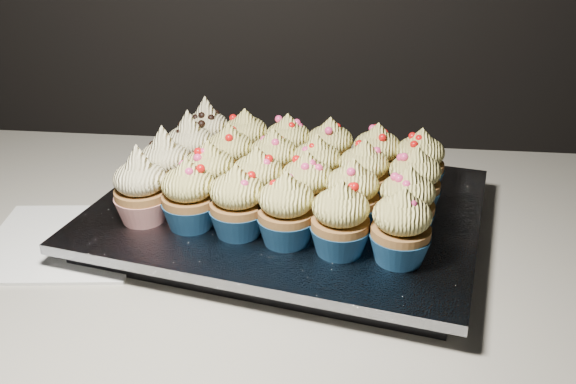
# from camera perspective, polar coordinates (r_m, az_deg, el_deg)

# --- Properties ---
(worktop) EXTENTS (2.44, 0.64, 0.04)m
(worktop) POSITION_cam_1_polar(r_m,az_deg,el_deg) (0.79, 7.70, -5.33)
(worktop) COLOR beige
(worktop) RESTS_ON cabinet
(napkin) EXTENTS (0.20, 0.20, 0.00)m
(napkin) POSITION_cam_1_polar(r_m,az_deg,el_deg) (0.81, -19.25, -4.17)
(napkin) COLOR white
(napkin) RESTS_ON worktop
(baking_tray) EXTENTS (0.47, 0.40, 0.02)m
(baking_tray) POSITION_cam_1_polar(r_m,az_deg,el_deg) (0.79, 0.00, -2.53)
(baking_tray) COLOR black
(baking_tray) RESTS_ON worktop
(foil_lining) EXTENTS (0.52, 0.44, 0.01)m
(foil_lining) POSITION_cam_1_polar(r_m,az_deg,el_deg) (0.78, 0.00, -1.44)
(foil_lining) COLOR silver
(foil_lining) RESTS_ON baking_tray
(cupcake_0) EXTENTS (0.06, 0.06, 0.10)m
(cupcake_0) POSITION_cam_1_polar(r_m,az_deg,el_deg) (0.75, -12.95, 0.27)
(cupcake_0) COLOR #A41A16
(cupcake_0) RESTS_ON foil_lining
(cupcake_1) EXTENTS (0.06, 0.06, 0.08)m
(cupcake_1) POSITION_cam_1_polar(r_m,az_deg,el_deg) (0.72, -8.79, -0.38)
(cupcake_1) COLOR navy
(cupcake_1) RESTS_ON foil_lining
(cupcake_2) EXTENTS (0.06, 0.06, 0.08)m
(cupcake_2) POSITION_cam_1_polar(r_m,az_deg,el_deg) (0.70, -4.52, -1.00)
(cupcake_2) COLOR navy
(cupcake_2) RESTS_ON foil_lining
(cupcake_3) EXTENTS (0.06, 0.06, 0.08)m
(cupcake_3) POSITION_cam_1_polar(r_m,az_deg,el_deg) (0.68, -0.16, -1.70)
(cupcake_3) COLOR navy
(cupcake_3) RESTS_ON foil_lining
(cupcake_4) EXTENTS (0.06, 0.06, 0.08)m
(cupcake_4) POSITION_cam_1_polar(r_m,az_deg,el_deg) (0.67, 4.68, -2.53)
(cupcake_4) COLOR navy
(cupcake_4) RESTS_ON foil_lining
(cupcake_5) EXTENTS (0.06, 0.06, 0.08)m
(cupcake_5) POSITION_cam_1_polar(r_m,az_deg,el_deg) (0.66, 10.01, -3.20)
(cupcake_5) COLOR navy
(cupcake_5) RESTS_ON foil_lining
(cupcake_6) EXTENTS (0.06, 0.06, 0.10)m
(cupcake_6) POSITION_cam_1_polar(r_m,az_deg,el_deg) (0.80, -10.85, 2.15)
(cupcake_6) COLOR #A41A16
(cupcake_6) RESTS_ON foil_lining
(cupcake_7) EXTENTS (0.06, 0.06, 0.08)m
(cupcake_7) POSITION_cam_1_polar(r_m,az_deg,el_deg) (0.77, -6.97, 1.35)
(cupcake_7) COLOR navy
(cupcake_7) RESTS_ON foil_lining
(cupcake_8) EXTENTS (0.06, 0.06, 0.08)m
(cupcake_8) POSITION_cam_1_polar(r_m,az_deg,el_deg) (0.75, -2.73, 0.75)
(cupcake_8) COLOR navy
(cupcake_8) RESTS_ON foil_lining
(cupcake_9) EXTENTS (0.06, 0.06, 0.08)m
(cupcake_9) POSITION_cam_1_polar(r_m,az_deg,el_deg) (0.73, 1.67, 0.31)
(cupcake_9) COLOR navy
(cupcake_9) RESTS_ON foil_lining
(cupcake_10) EXTENTS (0.06, 0.06, 0.08)m
(cupcake_10) POSITION_cam_1_polar(r_m,az_deg,el_deg) (0.72, 5.69, -0.39)
(cupcake_10) COLOR navy
(cupcake_10) RESTS_ON foil_lining
(cupcake_11) EXTENTS (0.06, 0.06, 0.08)m
(cupcake_11) POSITION_cam_1_polar(r_m,az_deg,el_deg) (0.71, 10.51, -1.09)
(cupcake_11) COLOR navy
(cupcake_11) RESTS_ON foil_lining
(cupcake_12) EXTENTS (0.06, 0.06, 0.10)m
(cupcake_12) POSITION_cam_1_polar(r_m,az_deg,el_deg) (0.84, -8.70, 3.72)
(cupcake_12) COLOR #A41A16
(cupcake_12) RESTS_ON foil_lining
(cupcake_13) EXTENTS (0.06, 0.06, 0.08)m
(cupcake_13) POSITION_cam_1_polar(r_m,az_deg,el_deg) (0.82, -5.18, 3.04)
(cupcake_13) COLOR navy
(cupcake_13) RESTS_ON foil_lining
(cupcake_14) EXTENTS (0.06, 0.06, 0.08)m
(cupcake_14) POSITION_cam_1_polar(r_m,az_deg,el_deg) (0.80, -1.30, 2.54)
(cupcake_14) COLOR navy
(cupcake_14) RESTS_ON foil_lining
(cupcake_15) EXTENTS (0.06, 0.06, 0.08)m
(cupcake_15) POSITION_cam_1_polar(r_m,az_deg,el_deg) (0.78, 2.52, 1.98)
(cupcake_15) COLOR navy
(cupcake_15) RESTS_ON foil_lining
(cupcake_16) EXTENTS (0.06, 0.06, 0.08)m
(cupcake_16) POSITION_cam_1_polar(r_m,az_deg,el_deg) (0.77, 6.70, 1.49)
(cupcake_16) COLOR navy
(cupcake_16) RESTS_ON foil_lining
(cupcake_17) EXTENTS (0.06, 0.06, 0.08)m
(cupcake_17) POSITION_cam_1_polar(r_m,az_deg,el_deg) (0.76, 11.15, 0.82)
(cupcake_17) COLOR navy
(cupcake_17) RESTS_ON foil_lining
(cupcake_18) EXTENTS (0.06, 0.06, 0.10)m
(cupcake_18) POSITION_cam_1_polar(r_m,az_deg,el_deg) (0.89, -7.22, 5.11)
(cupcake_18) COLOR #A41A16
(cupcake_18) RESTS_ON foil_lining
(cupcake_19) EXTENTS (0.06, 0.06, 0.08)m
(cupcake_19) POSITION_cam_1_polar(r_m,az_deg,el_deg) (0.87, -3.79, 4.50)
(cupcake_19) COLOR navy
(cupcake_19) RESTS_ON foil_lining
(cupcake_20) EXTENTS (0.06, 0.06, 0.08)m
(cupcake_20) POSITION_cam_1_polar(r_m,az_deg,el_deg) (0.85, -0.02, 4.01)
(cupcake_20) COLOR navy
(cupcake_20) RESTS_ON foil_lining
(cupcake_21) EXTENTS (0.06, 0.06, 0.08)m
(cupcake_21) POSITION_cam_1_polar(r_m,az_deg,el_deg) (0.84, 3.72, 3.65)
(cupcake_21) COLOR navy
(cupcake_21) RESTS_ON foil_lining
(cupcake_22) EXTENTS (0.06, 0.06, 0.08)m
(cupcake_22) POSITION_cam_1_polar(r_m,az_deg,el_deg) (0.82, 7.86, 3.07)
(cupcake_22) COLOR navy
(cupcake_22) RESTS_ON foil_lining
(cupcake_23) EXTENTS (0.06, 0.06, 0.08)m
(cupcake_23) POSITION_cam_1_polar(r_m,az_deg,el_deg) (0.82, 11.59, 2.53)
(cupcake_23) COLOR navy
(cupcake_23) RESTS_ON foil_lining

